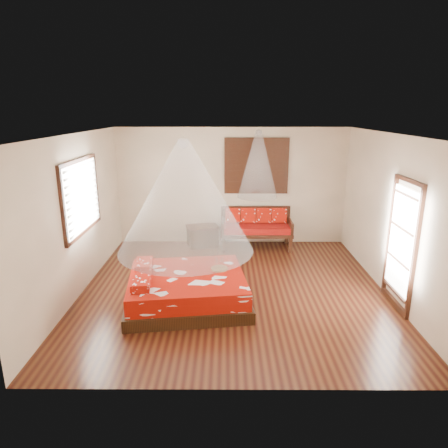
{
  "coord_description": "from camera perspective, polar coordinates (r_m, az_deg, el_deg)",
  "views": [
    {
      "loc": [
        -0.14,
        -6.75,
        3.2
      ],
      "look_at": [
        -0.17,
        0.35,
        1.15
      ],
      "focal_mm": 32.0,
      "sensor_mm": 36.0,
      "label": 1
    }
  ],
  "objects": [
    {
      "name": "wine_tray",
      "position": [
        7.0,
        -0.67,
        -6.01
      ],
      "size": [
        0.3,
        0.3,
        0.23
      ],
      "rotation": [
        0.0,
        0.0,
        0.19
      ],
      "color": "brown",
      "rests_on": "bed"
    },
    {
      "name": "mosquito_net_main",
      "position": [
        6.41,
        -5.62,
        3.88
      ],
      "size": [
        2.22,
        2.22,
        1.8
      ],
      "primitive_type": "cone",
      "color": "white",
      "rests_on": "ceiling"
    },
    {
      "name": "bed",
      "position": [
        6.92,
        -5.4,
        -9.17
      ],
      "size": [
        2.23,
        2.07,
        0.63
      ],
      "rotation": [
        0.0,
        0.0,
        0.13
      ],
      "color": "black",
      "rests_on": "floor"
    },
    {
      "name": "mosquito_net_daybed",
      "position": [
        9.1,
        4.88,
        8.48
      ],
      "size": [
        0.92,
        0.92,
        1.5
      ],
      "primitive_type": "cone",
      "color": "white",
      "rests_on": "ceiling"
    },
    {
      "name": "room",
      "position": [
        6.98,
        1.4,
        1.17
      ],
      "size": [
        5.54,
        5.54,
        2.84
      ],
      "color": "black",
      "rests_on": "ground"
    },
    {
      "name": "shutter_panel",
      "position": [
        9.58,
        4.65,
        8.26
      ],
      "size": [
        1.52,
        0.06,
        1.32
      ],
      "color": "black",
      "rests_on": "wall_back"
    },
    {
      "name": "window_left",
      "position": [
        7.56,
        -19.67,
        3.72
      ],
      "size": [
        0.1,
        1.74,
        1.34
      ],
      "color": "black",
      "rests_on": "wall_left"
    },
    {
      "name": "daybed",
      "position": [
        9.53,
        4.61,
        -0.27
      ],
      "size": [
        1.67,
        0.74,
        0.94
      ],
      "color": "black",
      "rests_on": "floor"
    },
    {
      "name": "glazed_door",
      "position": [
        7.1,
        23.98,
        -2.78
      ],
      "size": [
        0.08,
        1.02,
        2.16
      ],
      "color": "black",
      "rests_on": "floor"
    },
    {
      "name": "storage_chest",
      "position": [
        9.67,
        -3.08,
        -1.66
      ],
      "size": [
        0.84,
        0.71,
        0.5
      ],
      "rotation": [
        0.0,
        0.0,
        0.29
      ],
      "color": "black",
      "rests_on": "floor"
    }
  ]
}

